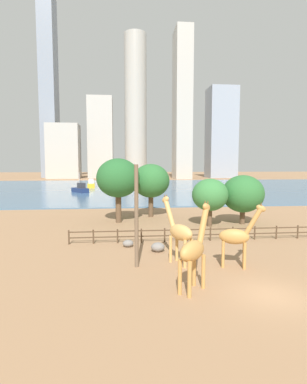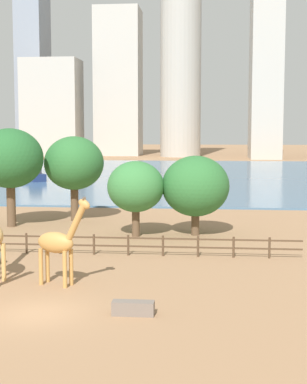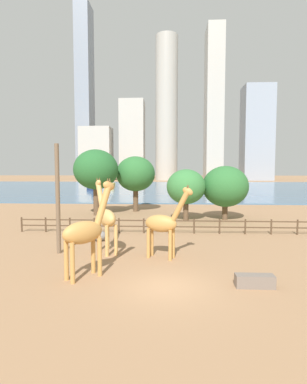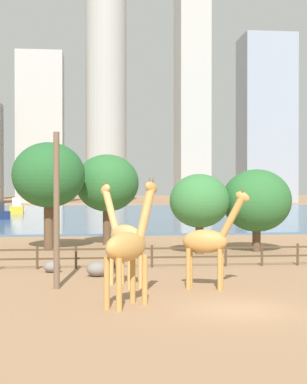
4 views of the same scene
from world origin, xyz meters
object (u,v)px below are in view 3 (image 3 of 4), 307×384
object	(u,v)px
utility_pole	(58,199)
tree_left_large	(136,174)
giraffe_companion	(86,232)
feeding_trough	(255,281)
tree_center_broad	(96,170)
boulder_near_fence	(76,232)
giraffe_tall	(164,223)
boat_ferry	(95,187)
boulder_by_pole	(100,236)
boat_sailboat	(111,184)
giraffe_young	(106,217)
tree_left_small	(225,187)
tree_right_tall	(186,187)

from	to	relation	value
utility_pole	tree_left_large	xyz separation A→B (m)	(2.85, 20.21, 1.34)
giraffe_companion	feeding_trough	world-z (taller)	giraffe_companion
utility_pole	tree_center_broad	bearing A→B (deg)	95.30
boulder_near_fence	tree_center_broad	size ratio (longest dim) A/B	0.12
boulder_near_fence	tree_left_large	world-z (taller)	tree_left_large
giraffe_tall	giraffe_companion	size ratio (longest dim) A/B	0.91
utility_pole	boat_ferry	bearing A→B (deg)	101.83
boulder_by_pole	boat_sailboat	size ratio (longest dim) A/B	0.18
giraffe_young	feeding_trough	xyz separation A→B (m)	(8.23, -5.62, -2.05)
boulder_near_fence	tree_left_large	distance (m)	16.05
boulder_by_pole	boat_sailboat	bearing A→B (deg)	100.40
boulder_by_pole	tree_left_large	size ratio (longest dim) A/B	0.16
giraffe_tall	boulder_near_fence	world-z (taller)	giraffe_tall
giraffe_companion	boat_ferry	world-z (taller)	boat_ferry
giraffe_companion	tree_center_broad	size ratio (longest dim) A/B	0.64
feeding_trough	tree_left_small	xyz separation A→B (m)	(2.13, 19.29, 3.38)
tree_left_small	utility_pole	bearing A→B (deg)	-133.73
boat_sailboat	tree_right_tall	bearing A→B (deg)	13.24
feeding_trough	tree_right_tall	distance (m)	18.77
boulder_by_pole	boat_ferry	xyz separation A→B (m)	(-13.69, 52.71, 0.65)
tree_left_large	boat_ferry	bearing A→B (deg)	112.11
boulder_near_fence	boat_ferry	distance (m)	52.25
tree_right_tall	boat_ferry	xyz separation A→B (m)	(-20.89, 43.12, -2.64)
giraffe_young	boat_ferry	size ratio (longest dim) A/B	0.88
giraffe_tall	tree_left_large	world-z (taller)	tree_left_large
boulder_near_fence	giraffe_companion	bearing A→B (deg)	-69.32
giraffe_companion	boulder_near_fence	bearing A→B (deg)	64.36
boulder_by_pole	boat_ferry	bearing A→B (deg)	104.56
giraffe_young	boulder_by_pole	xyz separation A→B (m)	(-1.19, 3.11, -1.97)
boulder_near_fence	tree_right_tall	world-z (taller)	tree_right_tall
utility_pole	boulder_near_fence	distance (m)	6.19
utility_pole	boat_sailboat	xyz separation A→B (m)	(-10.83, 72.92, -2.51)
tree_center_broad	tree_right_tall	bearing A→B (deg)	-17.96
giraffe_companion	giraffe_young	world-z (taller)	giraffe_companion
boulder_by_pole	boat_ferry	world-z (taller)	boat_ferry
feeding_trough	tree_left_large	world-z (taller)	tree_left_large
giraffe_young	tree_center_broad	world-z (taller)	tree_center_broad
tree_left_large	tree_center_broad	bearing A→B (deg)	-140.33
giraffe_tall	boat_ferry	size ratio (longest dim) A/B	0.82
giraffe_tall	giraffe_companion	world-z (taller)	giraffe_companion
giraffe_companion	boulder_by_pole	bearing A→B (deg)	52.08
boulder_near_fence	tree_left_small	xyz separation A→B (m)	(13.99, 8.86, 3.37)
tree_left_small	boat_ferry	distance (m)	49.21
utility_pole	feeding_trough	xyz separation A→B (m)	(11.33, -5.21, -3.31)
giraffe_tall	tree_left_small	world-z (taller)	tree_left_small
giraffe_tall	tree_right_tall	bearing A→B (deg)	100.48
boat_sailboat	boat_ferry	bearing A→B (deg)	-8.47
tree_left_small	giraffe_companion	bearing A→B (deg)	-119.52
giraffe_tall	boulder_near_fence	xyz separation A→B (m)	(-7.48, 6.01, -1.89)
utility_pole	boat_ferry	distance (m)	57.51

